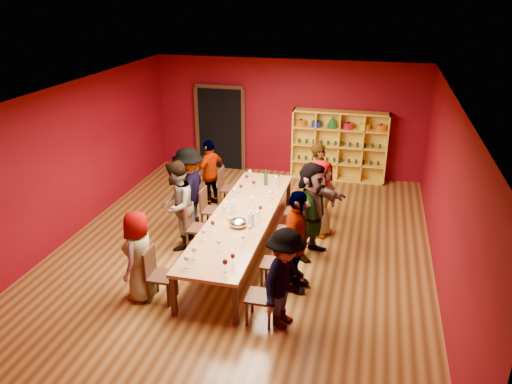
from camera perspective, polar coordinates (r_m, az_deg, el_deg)
room_shell at (r=8.97m, az=-1.66°, el=1.65°), size 7.10×9.10×3.04m
tasting_table at (r=9.29m, az=-1.61°, el=-2.97°), size 1.10×4.50×0.75m
doorway at (r=13.62m, az=-4.04°, el=7.32°), size 1.40×0.17×2.30m
shelving_unit at (r=12.96m, az=9.48°, el=5.62°), size 2.40×0.40×1.80m
chair_person_left_0 at (r=8.17m, az=-11.28°, el=-8.93°), size 0.42×0.42×0.89m
person_left_0 at (r=8.16m, az=-13.22°, el=-7.09°), size 0.41×0.74×1.50m
chair_person_left_2 at (r=9.55m, az=-7.04°, el=-3.74°), size 0.42×0.42×0.89m
person_left_2 at (r=9.51m, az=-9.03°, el=-1.52°), size 0.55×0.89×1.73m
chair_person_left_3 at (r=10.26m, az=-5.43°, el=-1.75°), size 0.42×0.42×0.89m
person_left_3 at (r=10.25m, az=-7.67°, el=0.36°), size 0.48×1.12×1.73m
chair_person_left_4 at (r=11.31m, az=-3.45°, el=0.72°), size 0.42×0.42×0.89m
person_left_4 at (r=11.32m, az=-5.22°, el=2.18°), size 0.74×0.99×1.54m
chair_person_right_0 at (r=7.51m, az=1.14°, el=-11.53°), size 0.42×0.42×0.89m
person_right_0 at (r=7.31m, az=3.33°, el=-9.89°), size 0.72×1.10×1.58m
chair_person_right_1 at (r=8.32m, az=2.63°, el=-7.85°), size 0.42×0.42×0.89m
person_right_1 at (r=8.09m, az=4.60°, el=-5.71°), size 0.59×1.08×1.77m
chair_person_right_2 at (r=9.36m, az=4.09°, el=-4.19°), size 0.42×0.42×0.89m
person_right_2 at (r=9.14m, az=6.39°, el=-2.08°), size 1.14×1.75×1.83m
chair_person_right_3 at (r=10.16m, az=4.96°, el=-1.98°), size 0.42×0.42×0.89m
person_right_3 at (r=9.99m, az=7.42°, el=-0.71°), size 0.68×0.87×1.57m
chair_person_right_4 at (r=10.81m, az=5.58°, el=-0.43°), size 0.42×0.42×0.89m
person_right_4 at (r=10.65m, az=7.23°, el=1.15°), size 0.57×0.70×1.69m
wine_glass_0 at (r=8.21m, az=-1.52°, el=-5.21°), size 0.07×0.07×0.18m
wine_glass_1 at (r=8.76m, az=-3.15°, el=-3.12°), size 0.09×0.09×0.22m
wine_glass_2 at (r=7.63m, az=-7.92°, el=-7.56°), size 0.09×0.09×0.21m
wine_glass_3 at (r=9.56m, az=-0.51°, el=-0.84°), size 0.09×0.09×0.21m
wine_glass_4 at (r=10.38m, az=-0.27°, el=1.07°), size 0.08×0.08×0.20m
wine_glass_5 at (r=8.67m, az=-4.97°, el=-3.60°), size 0.08×0.08×0.20m
wine_glass_6 at (r=9.41m, az=-3.51°, el=-1.39°), size 0.08×0.08×0.19m
wine_glass_7 at (r=10.74m, az=-1.08°, el=1.75°), size 0.07×0.07×0.18m
wine_glass_8 at (r=9.21m, az=-3.65°, el=-1.79°), size 0.09×0.09×0.22m
wine_glass_9 at (r=9.97m, az=-2.50°, el=0.14°), size 0.08×0.08×0.21m
wine_glass_10 at (r=9.24m, az=0.50°, el=-1.84°), size 0.07×0.07×0.19m
wine_glass_11 at (r=7.67m, az=-2.69°, el=-7.37°), size 0.07×0.07×0.18m
wine_glass_12 at (r=10.20m, az=-1.72°, el=0.62°), size 0.08×0.08×0.19m
wine_glass_13 at (r=7.49m, az=-3.56°, el=-8.03°), size 0.08×0.08×0.21m
wine_glass_14 at (r=10.80m, az=2.54°, el=1.83°), size 0.07×0.07×0.18m
wine_glass_15 at (r=9.88m, az=1.57°, el=-0.17°), size 0.08×0.08×0.19m
wine_glass_16 at (r=10.97m, az=-0.70°, el=2.28°), size 0.08×0.08×0.20m
wine_glass_17 at (r=10.60m, az=2.36°, el=1.60°), size 0.09×0.09×0.22m
wine_glass_18 at (r=8.97m, az=0.15°, el=-2.46°), size 0.09×0.09×0.22m
wine_glass_19 at (r=8.38m, az=-6.00°, el=-4.54°), size 0.09×0.09×0.21m
wine_glass_20 at (r=7.84m, az=-7.07°, el=-6.59°), size 0.09×0.09×0.22m
wine_glass_21 at (r=9.96m, az=1.85°, el=0.00°), size 0.07×0.07×0.18m
wine_glass_22 at (r=8.46m, az=-0.77°, el=-4.11°), size 0.09×0.09×0.21m
wine_glass_23 at (r=8.08m, az=-4.29°, el=-5.76°), size 0.07×0.07×0.18m
spittoon_bowl at (r=8.82m, az=-2.03°, el=-3.54°), size 0.32×0.32×0.18m
carafe_a at (r=9.31m, az=-2.60°, el=-1.74°), size 0.12×0.12×0.27m
carafe_b at (r=8.82m, az=-0.57°, el=-3.12°), size 0.14×0.14×0.29m
wine_bottle at (r=10.61m, az=1.12°, el=1.47°), size 0.10×0.10×0.34m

